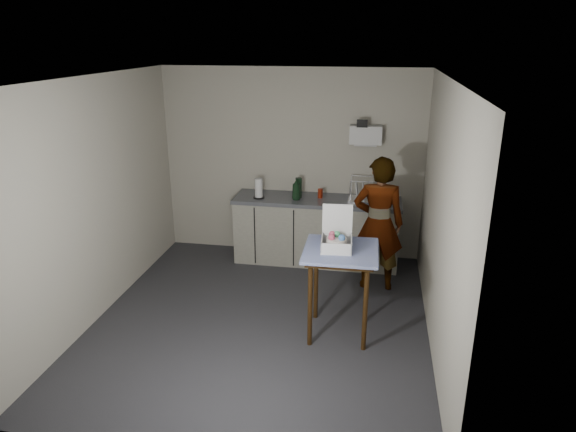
% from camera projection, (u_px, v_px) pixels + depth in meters
% --- Properties ---
extents(ground, '(4.00, 4.00, 0.00)m').
position_uv_depth(ground, '(261.00, 320.00, 5.67)').
color(ground, '#26262B').
rests_on(ground, ground).
extents(wall_back, '(3.60, 0.02, 2.60)m').
position_uv_depth(wall_back, '(291.00, 164.00, 7.09)').
color(wall_back, beige).
rests_on(wall_back, ground).
extents(wall_right, '(0.02, 4.00, 2.60)m').
position_uv_depth(wall_right, '(440.00, 219.00, 4.95)').
color(wall_right, beige).
rests_on(wall_right, ground).
extents(wall_left, '(0.02, 4.00, 2.60)m').
position_uv_depth(wall_left, '(97.00, 200.00, 5.53)').
color(wall_left, beige).
rests_on(wall_left, ground).
extents(ceiling, '(3.60, 4.00, 0.01)m').
position_uv_depth(ceiling, '(256.00, 79.00, 4.81)').
color(ceiling, white).
rests_on(ceiling, wall_back).
extents(kitchen_counter, '(2.24, 0.62, 0.91)m').
position_uv_depth(kitchen_counter, '(316.00, 232.00, 7.04)').
color(kitchen_counter, black).
rests_on(kitchen_counter, ground).
extents(wall_shelf, '(0.42, 0.18, 0.37)m').
position_uv_depth(wall_shelf, '(366.00, 135.00, 6.71)').
color(wall_shelf, white).
rests_on(wall_shelf, ground).
extents(side_table, '(0.75, 0.75, 0.96)m').
position_uv_depth(side_table, '(341.00, 261.00, 5.17)').
color(side_table, '#39210D').
rests_on(side_table, ground).
extents(standing_man, '(0.61, 0.41, 1.67)m').
position_uv_depth(standing_man, '(378.00, 224.00, 6.18)').
color(standing_man, '#B2A593').
rests_on(standing_man, ground).
extents(soap_bottle, '(0.13, 0.13, 0.30)m').
position_uv_depth(soap_bottle, '(296.00, 189.00, 6.80)').
color(soap_bottle, black).
rests_on(soap_bottle, kitchen_counter).
extents(soda_can, '(0.07, 0.07, 0.12)m').
position_uv_depth(soda_can, '(320.00, 193.00, 6.90)').
color(soda_can, '#B52C12').
rests_on(soda_can, kitchen_counter).
extents(dark_bottle, '(0.08, 0.08, 0.27)m').
position_uv_depth(dark_bottle, '(299.00, 188.00, 6.89)').
color(dark_bottle, black).
rests_on(dark_bottle, kitchen_counter).
extents(paper_towel, '(0.15, 0.15, 0.27)m').
position_uv_depth(paper_towel, '(259.00, 189.00, 6.87)').
color(paper_towel, black).
rests_on(paper_towel, kitchen_counter).
extents(dish_rack, '(0.43, 0.32, 0.30)m').
position_uv_depth(dish_rack, '(364.00, 195.00, 6.80)').
color(dish_rack, white).
rests_on(dish_rack, kitchen_counter).
extents(bakery_box, '(0.32, 0.33, 0.43)m').
position_uv_depth(bakery_box, '(336.00, 240.00, 5.11)').
color(bakery_box, white).
rests_on(bakery_box, side_table).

